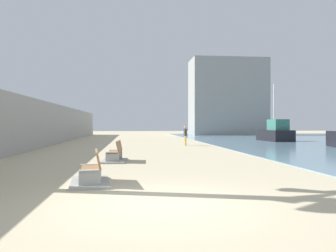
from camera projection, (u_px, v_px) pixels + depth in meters
The scene contains 7 objects.
ground_plane at pixel (140, 147), 25.27m from camera, with size 120.00×120.00×0.00m, color #C6B793.
seawall at pixel (37, 124), 24.46m from camera, with size 0.80×64.00×3.50m, color #9E9E99.
bench_near at pixel (91, 176), 9.89m from camera, with size 1.33×2.21×0.98m.
bench_far at pixel (115, 156), 15.76m from camera, with size 1.22×2.16×0.98m.
person_walking at pixel (185, 134), 27.37m from camera, with size 0.25×0.52×1.62m.
boat_mid_bay at pixel (276, 133), 34.21m from camera, with size 2.37×4.49×5.84m.
harbor_building at pixel (228, 97), 54.67m from camera, with size 12.00×6.00×12.22m, color gray.
Camera 1 is at (-0.62, -7.34, 1.75)m, focal length 35.93 mm.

